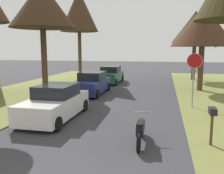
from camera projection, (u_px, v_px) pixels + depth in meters
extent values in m
cylinder|color=#9EA0A5|center=(193.00, 87.00, 13.31)|extent=(0.07, 0.40, 2.24)
cylinder|color=white|center=(195.00, 61.00, 12.88)|extent=(0.81, 0.14, 0.80)
cylinder|color=red|center=(195.00, 61.00, 12.88)|extent=(0.76, 0.14, 0.76)
cylinder|color=brown|center=(201.00, 69.00, 18.64)|extent=(0.41, 0.41, 3.36)
cone|color=#462C1E|center=(203.00, 26.00, 18.14)|extent=(4.70, 4.70, 3.04)
cylinder|color=brown|center=(201.00, 40.00, 18.82)|extent=(1.18, 0.29, 1.11)
cylinder|color=brown|center=(210.00, 38.00, 17.70)|extent=(1.23, 1.16, 1.28)
cylinder|color=brown|center=(202.00, 40.00, 18.81)|extent=(1.22, 0.36, 1.07)
cylinder|color=#46402A|center=(194.00, 61.00, 25.16)|extent=(0.38, 0.38, 3.79)
cone|color=#38301D|center=(195.00, 27.00, 24.63)|extent=(4.63, 4.63, 3.17)
cylinder|color=#46402A|center=(191.00, 36.00, 25.24)|extent=(1.05, 0.84, 1.45)
cylinder|color=#46402A|center=(197.00, 37.00, 24.24)|extent=(1.22, 0.51, 1.28)
cylinder|color=#4C3726|center=(44.00, 61.00, 17.66)|extent=(0.42, 0.42, 4.64)
cone|color=#3D291A|center=(42.00, 5.00, 17.06)|extent=(4.65, 4.65, 3.18)
cylinder|color=#4C3726|center=(52.00, 22.00, 17.40)|extent=(0.79, 1.26, 0.97)
cylinder|color=#4C3726|center=(36.00, 20.00, 17.32)|extent=(0.19, 1.12, 1.22)
cylinder|color=#4C3726|center=(39.00, 20.00, 17.67)|extent=(0.99, 1.17, 1.34)
cylinder|color=#4F3B29|center=(80.00, 56.00, 24.33)|extent=(0.34, 0.34, 4.86)
cone|color=#3F2C1D|center=(79.00, 11.00, 23.64)|extent=(3.73, 3.73, 3.99)
cylinder|color=#4F3B29|center=(73.00, 25.00, 23.53)|extent=(1.07, 1.10, 1.28)
cylinder|color=#4F3B29|center=(82.00, 24.00, 24.26)|extent=(1.09, 0.40, 1.61)
cube|color=white|center=(55.00, 106.00, 11.33)|extent=(1.84, 4.41, 0.85)
cube|color=black|center=(57.00, 90.00, 11.43)|extent=(1.61, 2.03, 0.56)
cylinder|color=black|center=(57.00, 124.00, 9.60)|extent=(0.20, 0.60, 0.60)
cylinder|color=black|center=(18.00, 121.00, 9.97)|extent=(0.20, 0.60, 0.60)
cylinder|color=black|center=(85.00, 105.00, 12.78)|extent=(0.20, 0.60, 0.60)
cylinder|color=black|center=(54.00, 104.00, 13.15)|extent=(0.20, 0.60, 0.60)
cube|color=navy|center=(91.00, 86.00, 17.60)|extent=(1.84, 4.41, 0.85)
cube|color=black|center=(92.00, 76.00, 17.70)|extent=(1.61, 2.03, 0.56)
cylinder|color=black|center=(97.00, 94.00, 15.86)|extent=(0.20, 0.60, 0.60)
cylinder|color=black|center=(72.00, 93.00, 16.24)|extent=(0.20, 0.60, 0.60)
cylinder|color=black|center=(108.00, 87.00, 19.05)|extent=(0.20, 0.60, 0.60)
cylinder|color=black|center=(87.00, 86.00, 19.42)|extent=(0.20, 0.60, 0.60)
cube|color=#28663D|center=(110.00, 77.00, 23.39)|extent=(1.84, 4.41, 0.85)
cube|color=black|center=(111.00, 69.00, 23.49)|extent=(1.61, 2.03, 0.56)
cylinder|color=black|center=(116.00, 82.00, 21.65)|extent=(0.20, 0.60, 0.60)
cylinder|color=black|center=(97.00, 82.00, 22.03)|extent=(0.20, 0.60, 0.60)
cylinder|color=black|center=(122.00, 78.00, 24.84)|extent=(0.20, 0.60, 0.60)
cylinder|color=black|center=(106.00, 77.00, 25.21)|extent=(0.20, 0.60, 0.60)
cylinder|color=black|center=(142.00, 128.00, 9.06)|extent=(0.11, 0.60, 0.60)
cylinder|color=black|center=(139.00, 143.00, 7.66)|extent=(0.11, 0.60, 0.60)
cube|color=black|center=(141.00, 127.00, 8.32)|extent=(0.26, 1.02, 0.36)
cube|color=black|center=(140.00, 124.00, 8.04)|extent=(0.23, 0.56, 0.12)
cylinder|color=#9EA0A5|center=(142.00, 112.00, 8.87)|extent=(0.60, 0.05, 0.04)
cube|color=brown|center=(211.00, 130.00, 8.07)|extent=(0.08, 0.08, 1.05)
cube|color=black|center=(213.00, 111.00, 7.97)|extent=(0.22, 0.44, 0.22)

